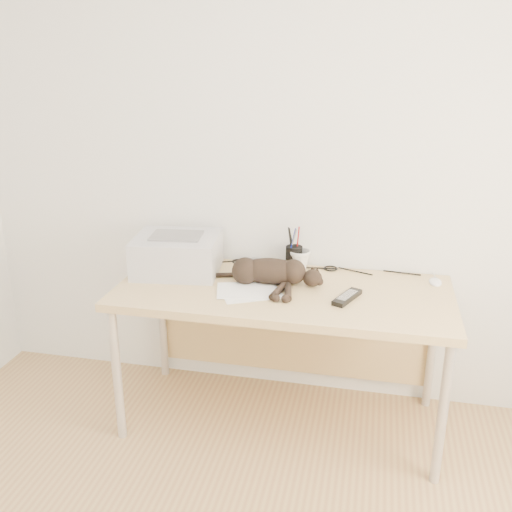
% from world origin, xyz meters
% --- Properties ---
extents(wall_back, '(3.50, 0.00, 3.50)m').
position_xyz_m(wall_back, '(0.00, 1.75, 1.30)').
color(wall_back, silver).
rests_on(wall_back, floor).
extents(desk, '(1.60, 0.70, 0.74)m').
position_xyz_m(desk, '(0.00, 1.48, 0.61)').
color(desk, tan).
rests_on(desk, floor).
extents(printer, '(0.46, 0.40, 0.20)m').
position_xyz_m(printer, '(-0.57, 1.51, 0.84)').
color(printer, silver).
rests_on(printer, desk).
extents(papers, '(0.35, 0.30, 0.01)m').
position_xyz_m(papers, '(-0.15, 1.32, 0.74)').
color(papers, white).
rests_on(papers, desk).
extents(cat, '(0.60, 0.28, 0.14)m').
position_xyz_m(cat, '(-0.09, 1.44, 0.80)').
color(cat, black).
rests_on(cat, desk).
extents(mug, '(0.15, 0.15, 0.10)m').
position_xyz_m(mug, '(0.04, 1.67, 0.79)').
color(mug, white).
rests_on(mug, desk).
extents(pen_cup, '(0.09, 0.09, 0.22)m').
position_xyz_m(pen_cup, '(0.01, 1.68, 0.80)').
color(pen_cup, black).
rests_on(pen_cup, desk).
extents(remote_grey, '(0.08, 0.20, 0.02)m').
position_xyz_m(remote_grey, '(-0.22, 1.64, 0.75)').
color(remote_grey, slate).
rests_on(remote_grey, desk).
extents(remote_black, '(0.13, 0.21, 0.02)m').
position_xyz_m(remote_black, '(0.31, 1.33, 0.75)').
color(remote_black, black).
rests_on(remote_black, desk).
extents(mouse, '(0.07, 0.11, 0.03)m').
position_xyz_m(mouse, '(0.72, 1.62, 0.76)').
color(mouse, white).
rests_on(mouse, desk).
extents(cable_tangle, '(1.36, 0.08, 0.01)m').
position_xyz_m(cable_tangle, '(0.00, 1.70, 0.75)').
color(cable_tangle, black).
rests_on(cable_tangle, desk).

